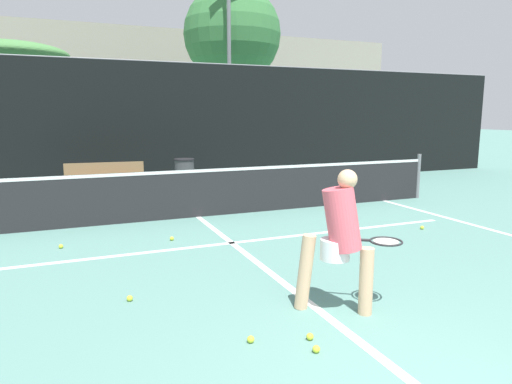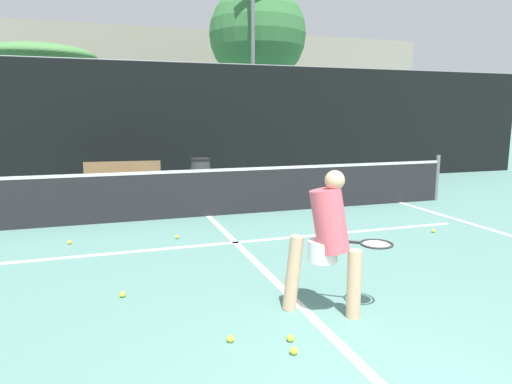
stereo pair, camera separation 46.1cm
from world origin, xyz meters
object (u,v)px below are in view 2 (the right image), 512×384
(player_practicing, at_px, (328,238))
(courtside_bench, at_px, (123,177))
(parked_car, at_px, (123,157))
(trash_bin, at_px, (201,176))

(player_practicing, height_order, courtside_bench, player_practicing)
(courtside_bench, bearing_deg, parked_car, 92.98)
(parked_car, bearing_deg, player_practicing, -82.51)
(courtside_bench, xyz_separation_m, trash_bin, (1.92, -0.14, -0.02))
(player_practicing, bearing_deg, courtside_bench, 137.68)
(trash_bin, xyz_separation_m, parked_car, (-1.75, 4.09, 0.17))
(courtside_bench, distance_m, trash_bin, 1.92)
(courtside_bench, distance_m, parked_car, 3.95)
(player_practicing, distance_m, parked_car, 11.73)
(trash_bin, distance_m, parked_car, 4.45)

